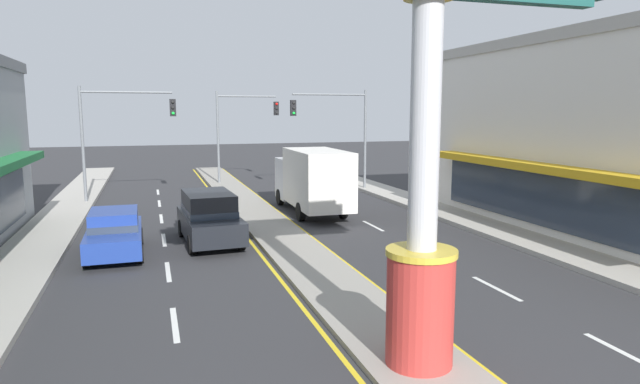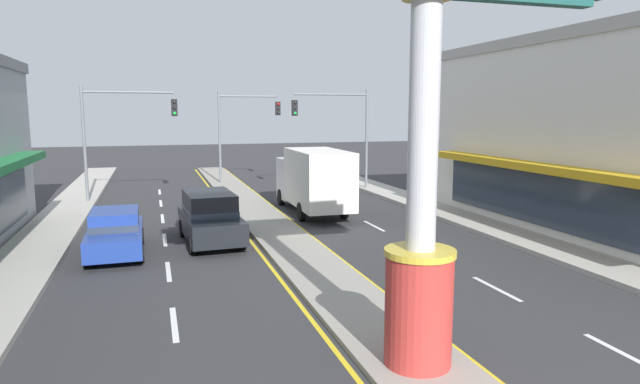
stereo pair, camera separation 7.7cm
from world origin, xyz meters
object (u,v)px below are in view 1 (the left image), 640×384
object	(u,v)px
traffic_light_right_side	(339,122)
box_truck_near_left_lane	(312,179)
traffic_light_left_side	(117,124)
district_sign	(425,136)
traffic_light_median_far	(240,122)
sedan_near_right_lane	(114,232)
suv_far_right_lane	(209,217)

from	to	relation	value
traffic_light_right_side	box_truck_near_left_lane	xyz separation A→B (m)	(-3.60, -6.52, -2.55)
traffic_light_right_side	box_truck_near_left_lane	bearing A→B (deg)	-118.93
traffic_light_right_side	box_truck_near_left_lane	distance (m)	7.87
traffic_light_left_side	traffic_light_right_side	bearing A→B (deg)	2.51
district_sign	traffic_light_right_side	xyz separation A→B (m)	(6.28, 22.62, -0.20)
traffic_light_left_side	box_truck_near_left_lane	distance (m)	11.06
traffic_light_median_far	sedan_near_right_lane	world-z (taller)	traffic_light_median_far
suv_far_right_lane	box_truck_near_left_lane	xyz separation A→B (m)	(5.37, 4.53, 0.71)
sedan_near_right_lane	suv_far_right_lane	size ratio (longest dim) A/B	0.92
traffic_light_left_side	traffic_light_median_far	world-z (taller)	same
traffic_light_median_far	traffic_light_right_side	bearing A→B (deg)	-46.71
district_sign	traffic_light_left_side	distance (m)	22.94
traffic_light_right_side	suv_far_right_lane	xyz separation A→B (m)	(-8.97, -11.05, -3.26)
traffic_light_right_side	box_truck_near_left_lane	world-z (taller)	traffic_light_right_side
district_sign	traffic_light_median_far	bearing A→B (deg)	87.59
traffic_light_left_side	box_truck_near_left_lane	world-z (taller)	traffic_light_left_side
sedan_near_right_lane	box_truck_near_left_lane	bearing A→B (deg)	31.61
traffic_light_left_side	traffic_light_right_side	world-z (taller)	same
district_sign	traffic_light_median_far	distance (m)	28.06
traffic_light_left_side	sedan_near_right_lane	world-z (taller)	traffic_light_left_side
traffic_light_right_side	sedan_near_right_lane	bearing A→B (deg)	-136.00
traffic_light_right_side	sedan_near_right_lane	distance (m)	17.41
traffic_light_right_side	box_truck_near_left_lane	size ratio (longest dim) A/B	0.90
district_sign	suv_far_right_lane	size ratio (longest dim) A/B	1.79
traffic_light_right_side	sedan_near_right_lane	world-z (taller)	traffic_light_right_side
district_sign	suv_far_right_lane	distance (m)	12.37
district_sign	traffic_light_right_side	size ratio (longest dim) A/B	1.36
district_sign	box_truck_near_left_lane	xyz separation A→B (m)	(2.68, 16.10, -2.75)
district_sign	traffic_light_right_side	bearing A→B (deg)	74.49
traffic_light_left_side	traffic_light_right_side	xyz separation A→B (m)	(12.56, 0.55, 0.00)
traffic_light_median_far	sedan_near_right_lane	distance (m)	19.00
district_sign	box_truck_near_left_lane	bearing A→B (deg)	80.56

